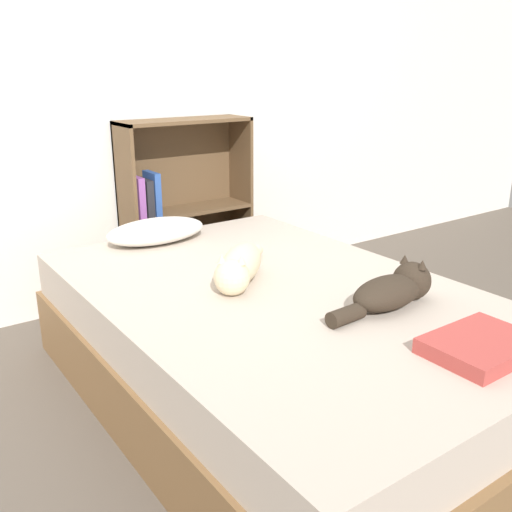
{
  "coord_description": "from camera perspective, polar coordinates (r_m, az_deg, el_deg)",
  "views": [
    {
      "loc": [
        -1.29,
        -1.66,
        1.34
      ],
      "look_at": [
        0.0,
        0.16,
        0.6
      ],
      "focal_mm": 40.0,
      "sensor_mm": 36.0,
      "label": 1
    }
  ],
  "objects": [
    {
      "name": "wall_back",
      "position": [
        3.36,
        -13.36,
        16.44
      ],
      "size": [
        8.0,
        0.06,
        2.5
      ],
      "color": "white",
      "rests_on": "ground_plane"
    },
    {
      "name": "bookshelf",
      "position": [
        3.45,
        -7.6,
        4.89
      ],
      "size": [
        0.78,
        0.26,
        1.06
      ],
      "color": "brown",
      "rests_on": "ground_plane"
    },
    {
      "name": "pillow",
      "position": [
        2.91,
        -9.96,
        2.49
      ],
      "size": [
        0.51,
        0.29,
        0.12
      ],
      "color": "white",
      "rests_on": "bed"
    },
    {
      "name": "cat_dark",
      "position": [
        2.16,
        13.58,
        -3.3
      ],
      "size": [
        0.51,
        0.18,
        0.17
      ],
      "rotation": [
        0.0,
        0.0,
        0.05
      ],
      "color": "#33281E",
      "rests_on": "bed"
    },
    {
      "name": "bed",
      "position": [
        2.37,
        2.23,
        -9.08
      ],
      "size": [
        1.36,
        2.1,
        0.5
      ],
      "color": "brown",
      "rests_on": "ground_plane"
    },
    {
      "name": "blanket_fold",
      "position": [
        1.91,
        21.59,
        -8.34
      ],
      "size": [
        0.34,
        0.25,
        0.05
      ],
      "color": "#B2423D",
      "rests_on": "bed"
    },
    {
      "name": "cat_light",
      "position": [
        2.32,
        -1.66,
        -1.06
      ],
      "size": [
        0.45,
        0.43,
        0.16
      ],
      "rotation": [
        0.0,
        0.0,
        3.89
      ],
      "color": "beige",
      "rests_on": "bed"
    },
    {
      "name": "ground_plane",
      "position": [
        2.49,
        2.16,
        -14.06
      ],
      "size": [
        8.0,
        8.0,
        0.0
      ],
      "primitive_type": "plane",
      "color": "brown"
    }
  ]
}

